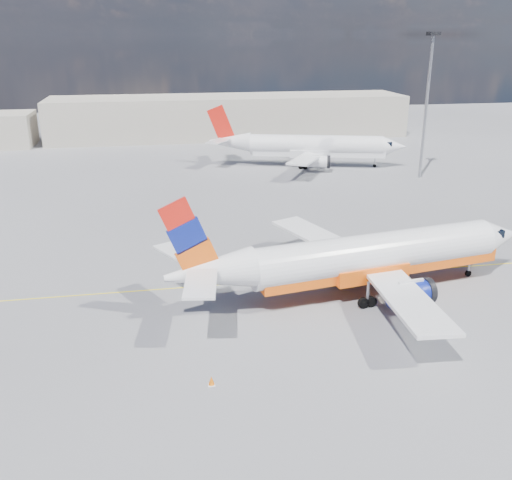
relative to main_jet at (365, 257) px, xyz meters
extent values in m
plane|color=slate|center=(-5.33, 0.72, -3.14)|extent=(240.00, 240.00, 0.00)
cube|color=yellow|center=(-5.33, 3.72, -3.13)|extent=(70.00, 0.15, 0.01)
cube|color=beige|center=(-0.33, 75.72, 0.86)|extent=(70.00, 14.00, 8.00)
cylinder|color=white|center=(0.96, 0.17, 0.21)|extent=(20.70, 6.57, 3.16)
cone|color=white|center=(12.88, 2.21, 0.21)|extent=(4.20, 3.74, 3.16)
cone|color=white|center=(-12.33, -2.11, 0.54)|extent=(6.92, 4.06, 3.00)
cube|color=black|center=(11.60, 1.99, 0.72)|extent=(1.92, 2.38, 0.65)
cube|color=#EE580F|center=(1.42, 0.24, -0.86)|extent=(20.61, 6.02, 1.12)
cube|color=white|center=(-1.51, 6.35, -0.63)|extent=(7.21, 11.42, 0.75)
cube|color=white|center=(0.69, -6.49, -0.63)|extent=(3.80, 11.35, 0.75)
cylinder|color=navy|center=(0.71, 4.37, -1.51)|extent=(3.60, 2.31, 1.77)
cylinder|color=navy|center=(2.13, -3.88, -1.51)|extent=(3.60, 2.31, 1.77)
cylinder|color=black|center=(2.18, 4.62, -1.51)|extent=(0.79, 2.00, 1.95)
cylinder|color=black|center=(3.59, -3.63, -1.51)|extent=(0.79, 2.00, 1.95)
cube|color=#EE580F|center=(-13.70, -2.35, 3.37)|extent=(4.35, 1.01, 5.80)
cube|color=white|center=(-14.21, 0.59, 1.14)|extent=(3.97, 5.07, 0.17)
cube|color=white|center=(-13.20, -5.28, 1.14)|extent=(2.69, 4.90, 0.17)
cylinder|color=#9E9EA6|center=(10.13, 1.74, -1.97)|extent=(0.19, 0.19, 1.95)
cylinder|color=black|center=(10.13, 1.74, -2.88)|extent=(0.55, 0.31, 0.52)
cylinder|color=black|center=(-1.25, 2.05, -2.72)|extent=(0.88, 0.49, 0.84)
cylinder|color=black|center=(-0.49, -2.35, -2.72)|extent=(0.88, 0.49, 0.84)
cylinder|color=white|center=(9.09, 45.75, 0.18)|extent=(20.38, 8.43, 3.13)
cone|color=white|center=(20.63, 42.55, 0.18)|extent=(4.39, 4.00, 3.13)
cone|color=white|center=(-3.79, 49.32, 0.50)|extent=(7.01, 4.59, 2.98)
cube|color=black|center=(19.39, 42.90, 0.69)|extent=(2.08, 2.46, 0.65)
cube|color=white|center=(9.53, 45.63, -0.88)|extent=(20.23, 7.90, 1.11)
cube|color=white|center=(9.48, 52.34, -0.65)|extent=(3.23, 11.13, 0.74)
cube|color=white|center=(6.03, 39.90, -0.65)|extent=(8.01, 11.08, 0.74)
cylinder|color=white|center=(10.64, 49.62, -1.52)|extent=(3.66, 2.57, 1.75)
cylinder|color=white|center=(8.43, 41.63, -1.52)|extent=(3.66, 2.57, 1.75)
cylinder|color=black|center=(12.06, 49.23, -1.52)|extent=(0.96, 1.99, 1.94)
cylinder|color=black|center=(9.85, 41.24, -1.52)|extent=(0.96, 1.99, 1.94)
cube|color=red|center=(-5.12, 49.69, 3.31)|extent=(4.24, 1.42, 5.75)
cube|color=white|center=(-4.33, 52.53, 1.10)|extent=(2.23, 4.69, 0.17)
cube|color=white|center=(-5.91, 46.85, 1.10)|extent=(4.23, 4.96, 0.17)
cylinder|color=#9E9EA6|center=(17.97, 43.29, -1.99)|extent=(0.20, 0.20, 1.94)
cylinder|color=black|center=(17.97, 43.29, -2.88)|extent=(0.56, 0.35, 0.52)
cylinder|color=black|center=(7.90, 48.37, -2.72)|extent=(0.89, 0.56, 0.83)
cylinder|color=black|center=(6.72, 44.11, -2.72)|extent=(0.89, 0.56, 0.83)
cube|color=white|center=(-13.15, -10.39, -3.12)|extent=(0.42, 0.42, 0.04)
cone|color=orange|center=(-13.15, -10.39, -2.82)|extent=(0.36, 0.36, 0.55)
cylinder|color=#9E9EA6|center=(21.89, 35.89, 6.50)|extent=(0.42, 0.42, 19.27)
cube|color=black|center=(21.89, 35.89, 16.42)|extent=(1.44, 1.44, 0.48)
camera|label=1|loc=(-15.68, -39.05, 16.30)|focal=40.00mm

